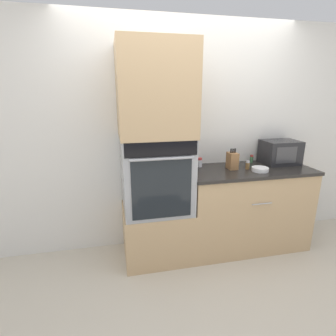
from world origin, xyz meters
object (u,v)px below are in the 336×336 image
(condiment_jar_near, at_px, (252,159))
(condiment_jar_far, at_px, (200,162))
(wall_oven, at_px, (156,174))
(knife_block, at_px, (232,161))
(bowl, at_px, (260,169))
(microwave, at_px, (280,152))
(condiment_jar_mid, at_px, (248,165))

(condiment_jar_near, bearing_deg, condiment_jar_far, -175.82)
(condiment_jar_near, distance_m, condiment_jar_far, 0.67)
(wall_oven, height_order, condiment_jar_near, wall_oven)
(knife_block, bearing_deg, wall_oven, -177.86)
(wall_oven, bearing_deg, bowl, -6.20)
(microwave, height_order, condiment_jar_far, microwave)
(condiment_jar_near, height_order, condiment_jar_mid, condiment_jar_mid)
(wall_oven, relative_size, bowl, 4.38)
(wall_oven, distance_m, condiment_jar_near, 1.21)
(knife_block, height_order, condiment_jar_near, knife_block)
(bowl, bearing_deg, wall_oven, 173.80)
(knife_block, bearing_deg, condiment_jar_mid, -17.18)
(microwave, distance_m, condiment_jar_near, 0.33)
(condiment_jar_far, bearing_deg, condiment_jar_mid, -22.77)
(knife_block, relative_size, bowl, 1.28)
(microwave, distance_m, condiment_jar_far, 0.96)
(microwave, height_order, condiment_jar_near, microwave)
(bowl, bearing_deg, condiment_jar_near, 74.68)
(knife_block, xyz_separation_m, bowl, (0.25, -0.15, -0.07))
(knife_block, xyz_separation_m, condiment_jar_mid, (0.16, -0.05, -0.05))
(condiment_jar_near, relative_size, condiment_jar_far, 0.89)
(condiment_jar_near, bearing_deg, wall_oven, -169.01)
(bowl, distance_m, condiment_jar_near, 0.36)
(microwave, xyz_separation_m, condiment_jar_near, (-0.29, 0.11, -0.09))
(knife_block, bearing_deg, bowl, -30.98)
(condiment_jar_mid, bearing_deg, wall_oven, 178.99)
(knife_block, distance_m, condiment_jar_mid, 0.17)
(condiment_jar_near, xyz_separation_m, condiment_jar_mid, (-0.19, -0.25, 0.00))
(knife_block, relative_size, condiment_jar_mid, 2.43)
(wall_oven, relative_size, knife_block, 3.41)
(microwave, bearing_deg, wall_oven, -175.30)
(microwave, xyz_separation_m, condiment_jar_mid, (-0.48, -0.14, -0.09))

